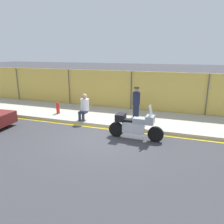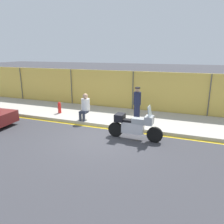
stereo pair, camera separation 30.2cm
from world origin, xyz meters
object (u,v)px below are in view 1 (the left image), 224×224
Objects in this scene: officer_standing at (136,102)px; person_seated_on_curb at (84,106)px; fire_hydrant at (58,108)px; motorcycle at (135,125)px.

officer_standing is 2.74m from person_seated_on_curb.
officer_standing is 1.21× the size of person_seated_on_curb.
officer_standing is 4.45m from fire_hydrant.
motorcycle is at bearing -20.92° from fire_hydrant.
person_seated_on_curb is 2.06× the size of fire_hydrant.
fire_hydrant is (-1.93, 0.53, -0.41)m from person_seated_on_curb.
person_seated_on_curb is at bearing 156.89° from motorcycle.
fire_hydrant is at bearing 160.33° from motorcycle.
fire_hydrant is at bearing -170.05° from officer_standing.
person_seated_on_curb reaches higher than motorcycle.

